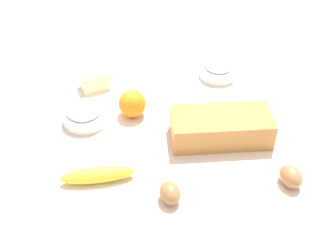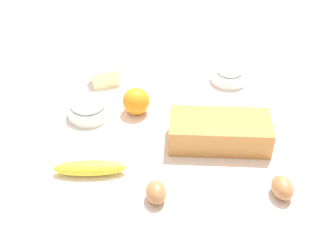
% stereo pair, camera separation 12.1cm
% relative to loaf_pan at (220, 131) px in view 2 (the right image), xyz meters
% --- Properties ---
extents(ground_plane, '(2.40, 2.40, 0.02)m').
position_rel_loaf_pan_xyz_m(ground_plane, '(0.13, -0.08, -0.05)').
color(ground_plane, beige).
extents(loaf_pan, '(0.30, 0.19, 0.08)m').
position_rel_loaf_pan_xyz_m(loaf_pan, '(0.00, 0.00, 0.00)').
color(loaf_pan, '#B77A3D').
rests_on(loaf_pan, ground_plane).
extents(flour_bowl, '(0.13, 0.13, 0.06)m').
position_rel_loaf_pan_xyz_m(flour_bowl, '(-0.12, -0.30, -0.02)').
color(flour_bowl, white).
rests_on(flour_bowl, ground_plane).
extents(sugar_bowl, '(0.13, 0.13, 0.06)m').
position_rel_loaf_pan_xyz_m(sugar_bowl, '(0.35, -0.20, -0.01)').
color(sugar_bowl, white).
rests_on(sugar_bowl, ground_plane).
extents(banana, '(0.19, 0.08, 0.04)m').
position_rel_loaf_pan_xyz_m(banana, '(0.36, 0.05, -0.02)').
color(banana, yellow).
rests_on(banana, ground_plane).
extents(orange_fruit, '(0.08, 0.08, 0.08)m').
position_rel_loaf_pan_xyz_m(orange_fruit, '(0.21, -0.18, 0.00)').
color(orange_fruit, orange).
rests_on(orange_fruit, ground_plane).
extents(butter_block, '(0.10, 0.07, 0.06)m').
position_rel_loaf_pan_xyz_m(butter_block, '(0.29, -0.37, -0.01)').
color(butter_block, '#F4EDB2').
rests_on(butter_block, ground_plane).
extents(egg_near_butter, '(0.05, 0.07, 0.05)m').
position_rel_loaf_pan_xyz_m(egg_near_butter, '(0.21, 0.17, -0.02)').
color(egg_near_butter, '#A26C41').
rests_on(egg_near_butter, ground_plane).
extents(egg_beside_bowl, '(0.05, 0.07, 0.05)m').
position_rel_loaf_pan_xyz_m(egg_beside_bowl, '(-0.10, 0.22, -0.02)').
color(egg_beside_bowl, '#A67043').
rests_on(egg_beside_bowl, ground_plane).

